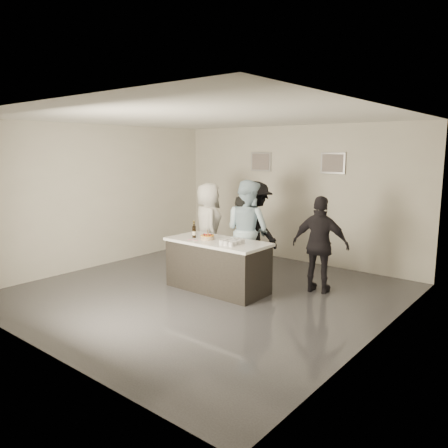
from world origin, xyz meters
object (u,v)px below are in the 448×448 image
Objects in this scene: person_main_blue at (248,230)px; person_guest_back at (255,227)px; person_guest_left at (208,226)px; person_main_black at (243,238)px; cake at (207,237)px; bar_counter at (218,265)px; beer_bottle_b at (194,231)px; beer_bottle_a at (194,228)px; person_guest_right at (320,245)px.

person_guest_back is (-0.19, 0.51, -0.03)m from person_main_blue.
person_main_black is at bearing -151.61° from person_guest_left.
person_guest_back is (0.03, 1.41, -0.01)m from cake.
bar_counter is at bearing 112.75° from person_guest_back.
beer_bottle_b is 1.27m from person_guest_left.
beer_bottle_a is at bearing 66.56° from person_main_black.
beer_bottle_a is 1.00× the size of beer_bottle_b.
person_guest_left reaches higher than beer_bottle_b.
person_guest_back is (-1.62, 0.33, 0.08)m from person_guest_right.
cake is 0.30m from beer_bottle_b.
person_main_blue is at bearing -3.02° from person_guest_right.
person_guest_right reaches higher than beer_bottle_b.
person_guest_right is at bearing 33.33° from cake.
person_main_blue is at bearing 76.00° from cake.
beer_bottle_b is (-0.48, -0.09, 0.58)m from bar_counter.
bar_counter is at bearing 176.40° from person_guest_left.
person_main_black is 1.08m from person_guest_left.
bar_counter is 1.00× the size of person_guest_back.
bar_counter is 7.15× the size of beer_bottle_a.
person_guest_back reaches higher than person_main_black.
beer_bottle_b is at bearing -46.76° from beer_bottle_a.
bar_counter is 7.59× the size of cake.
person_guest_left is at bearing 119.31° from beer_bottle_b.
beer_bottle_a is 0.24m from beer_bottle_b.
person_guest_right is at bearing -155.24° from person_main_black.
beer_bottle_a is at bearing 85.16° from person_guest_back.
beer_bottle_a is 2.31m from person_guest_right.
beer_bottle_a is at bearing 55.64° from person_main_blue.
person_main_blue is at bearing -136.42° from person_main_black.
bar_counter is at bearing 25.04° from person_guest_right.
person_main_black reaches higher than beer_bottle_b.
person_guest_left is at bearing -9.90° from person_guest_right.
person_guest_back is at bearing 96.78° from bar_counter.
beer_bottle_a is 1.02m from person_main_blue.
bar_counter is at bearing -7.86° from beer_bottle_a.
person_guest_right is (1.46, 1.04, 0.40)m from bar_counter.
beer_bottle_a is 0.15× the size of person_guest_right.
person_main_black is at bearing 63.95° from beer_bottle_b.
cake is at bearing 22.93° from person_guest_right.
person_main_blue reaches higher than person_guest_back.
person_main_black is 0.88× the size of person_guest_back.
person_guest_back reaches higher than beer_bottle_b.
bar_counter is 0.97× the size of person_main_blue.
beer_bottle_b is 0.14× the size of person_guest_left.
person_main_blue reaches higher than bar_counter.
beer_bottle_b is at bearing 158.42° from person_guest_left.
cake is 1.98m from person_guest_right.
person_main_blue reaches higher than cake.
person_guest_right is (2.56, 0.02, -0.05)m from person_guest_left.
beer_bottle_a is 1.37m from person_guest_back.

